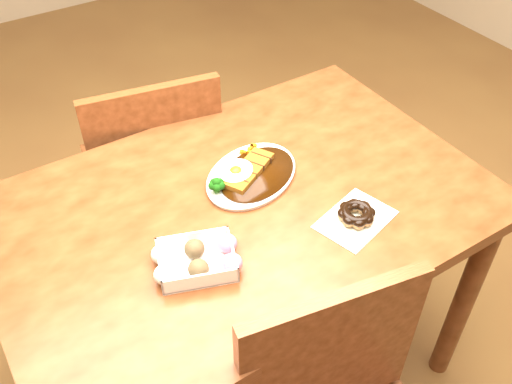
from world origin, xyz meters
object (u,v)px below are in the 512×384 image
chair_far (155,171)px  donut_box (197,259)px  katsu_curry_plate (249,174)px  table (244,230)px  pon_de_ring (356,214)px

chair_far → donut_box: chair_far is taller
katsu_curry_plate → table: bearing=-132.0°
chair_far → pon_de_ring: (0.22, -0.73, 0.29)m
chair_far → katsu_curry_plate: (0.08, -0.47, 0.29)m
katsu_curry_plate → donut_box: 0.31m
donut_box → table: bearing=32.2°
donut_box → pon_de_ring: (0.38, -0.07, -0.01)m
chair_far → katsu_curry_plate: size_ratio=2.64×
table → donut_box: donut_box is taller
chair_far → katsu_curry_plate: chair_far is taller
chair_far → katsu_curry_plate: 0.55m
table → pon_de_ring: (0.19, -0.19, 0.12)m
donut_box → pon_de_ring: size_ratio=0.96×
chair_far → donut_box: 0.74m
table → donut_box: 0.26m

